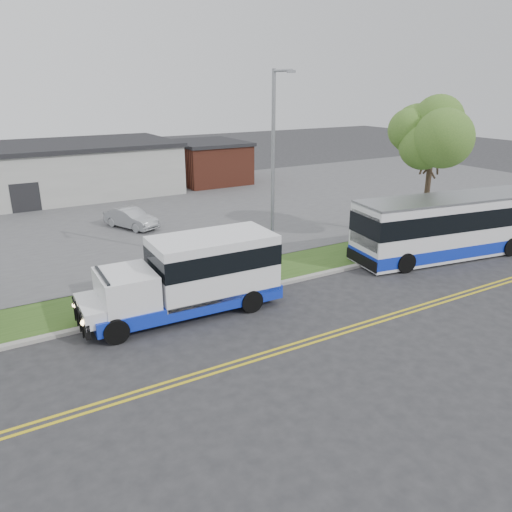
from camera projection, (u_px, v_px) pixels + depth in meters
ground at (247, 304)px, 21.41m from camera, size 140.00×140.00×0.00m
lane_line_north at (299, 342)px, 18.27m from camera, size 70.00×0.12×0.01m
lane_line_south at (304, 346)px, 18.03m from camera, size 70.00×0.12×0.01m
curb at (235, 294)px, 22.28m from camera, size 80.00×0.30×0.15m
verge at (217, 281)px, 23.75m from camera, size 80.00×3.30×0.10m
parking_lot at (129, 217)px, 35.24m from camera, size 80.00×25.00×0.10m
commercial_building at (15, 173)px, 39.80m from camera, size 25.40×10.40×4.35m
brick_wing at (208, 162)px, 46.97m from camera, size 6.30×7.30×3.90m
tree_east at (434, 135)px, 28.53m from camera, size 5.20×5.20×8.33m
streetlight_near at (274, 168)px, 23.35m from camera, size 0.35×1.53×9.50m
shuttle_bus at (195, 273)px, 20.32m from camera, size 8.24×2.98×3.12m
transit_bus at (456, 226)px, 27.06m from camera, size 12.16×4.48×3.30m
pedestrian at (172, 279)px, 21.36m from camera, size 0.69×0.45×1.89m
parked_car_a at (131, 218)px, 32.16m from camera, size 2.87×4.13×1.29m
grocery_bag_left at (169, 299)px, 21.27m from camera, size 0.32×0.32×0.32m
grocery_bag_right at (177, 292)px, 21.96m from camera, size 0.32×0.32×0.32m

